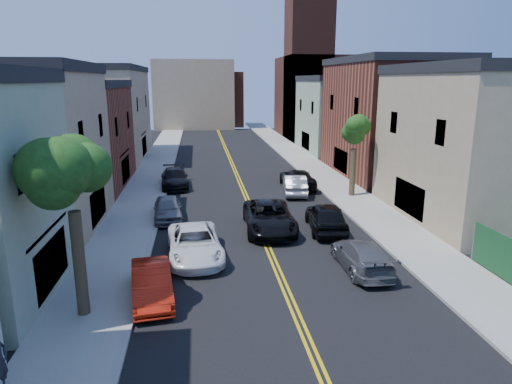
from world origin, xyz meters
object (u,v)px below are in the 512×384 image
object	(u,v)px
grey_car_left	(168,208)
black_car_right	(326,217)
white_pickup	(195,243)
black_suv_lane	(269,217)
red_sedan	(152,283)
dark_car_right_far	(297,179)
black_car_left	(175,178)
grey_car_right	(362,256)
silver_car_right	(295,185)

from	to	relation	value
grey_car_left	black_car_right	bearing A→B (deg)	-24.29
white_pickup	black_suv_lane	distance (m)	5.69
red_sedan	dark_car_right_far	xyz separation A→B (m)	(9.97, 18.43, 0.05)
black_car_left	grey_car_left	bearing A→B (deg)	-94.11
grey_car_right	black_suv_lane	bearing A→B (deg)	-60.60
red_sedan	black_car_right	world-z (taller)	black_car_right
red_sedan	dark_car_right_far	distance (m)	20.95
red_sedan	silver_car_right	size ratio (longest dim) A/B	0.92
white_pickup	black_suv_lane	world-z (taller)	black_suv_lane
red_sedan	black_car_right	size ratio (longest dim) A/B	0.87
white_pickup	black_car_right	xyz separation A→B (m)	(7.60, 3.29, 0.08)
white_pickup	black_suv_lane	size ratio (longest dim) A/B	0.92
black_car_left	black_car_right	distance (m)	15.48
grey_car_left	grey_car_right	xyz separation A→B (m)	(9.39, -9.06, -0.05)
silver_car_right	black_suv_lane	size ratio (longest dim) A/B	0.78
red_sedan	white_pickup	world-z (taller)	white_pickup
grey_car_left	black_car_left	size ratio (longest dim) A/B	0.82
grey_car_left	silver_car_right	world-z (taller)	silver_car_right
red_sedan	grey_car_right	bearing A→B (deg)	2.85
white_pickup	grey_car_right	distance (m)	8.07
grey_car_left	black_suv_lane	xyz separation A→B (m)	(6.00, -2.91, 0.09)
white_pickup	red_sedan	bearing A→B (deg)	-116.38
red_sedan	black_car_left	world-z (taller)	black_car_left
red_sedan	grey_car_left	distance (m)	10.84
black_car_right	silver_car_right	distance (m)	8.80
white_pickup	silver_car_right	world-z (taller)	silver_car_right
black_car_left	black_suv_lane	distance (m)	13.36
red_sedan	dark_car_right_far	world-z (taller)	dark_car_right_far
white_pickup	dark_car_right_far	size ratio (longest dim) A/B	1.02
red_sedan	silver_car_right	xyz separation A→B (m)	(9.30, 16.30, 0.06)
black_car_left	dark_car_right_far	size ratio (longest dim) A/B	0.97
black_car_left	dark_car_right_far	bearing A→B (deg)	-12.34
black_car_left	dark_car_right_far	distance (m)	10.08
red_sedan	black_suv_lane	xyz separation A→B (m)	(6.00, 7.93, 0.12)
red_sedan	silver_car_right	bearing A→B (deg)	52.40
white_pickup	black_suv_lane	bearing A→B (deg)	36.48
grey_car_left	grey_car_right	world-z (taller)	grey_car_left
white_pickup	grey_car_left	world-z (taller)	white_pickup
red_sedan	white_pickup	size ratio (longest dim) A/B	0.78
red_sedan	black_car_left	size ratio (longest dim) A/B	0.82
red_sedan	grey_car_left	world-z (taller)	grey_car_left
silver_car_right	black_suv_lane	distance (m)	9.00
dark_car_right_far	silver_car_right	bearing A→B (deg)	76.97
red_sedan	dark_car_right_far	size ratio (longest dim) A/B	0.79
black_car_right	silver_car_right	size ratio (longest dim) A/B	1.06
black_car_right	black_suv_lane	world-z (taller)	black_car_right
white_pickup	black_car_right	world-z (taller)	black_car_right
silver_car_right	grey_car_left	bearing A→B (deg)	37.96
black_suv_lane	black_car_left	bearing A→B (deg)	118.77
black_suv_lane	grey_car_left	bearing A→B (deg)	156.21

